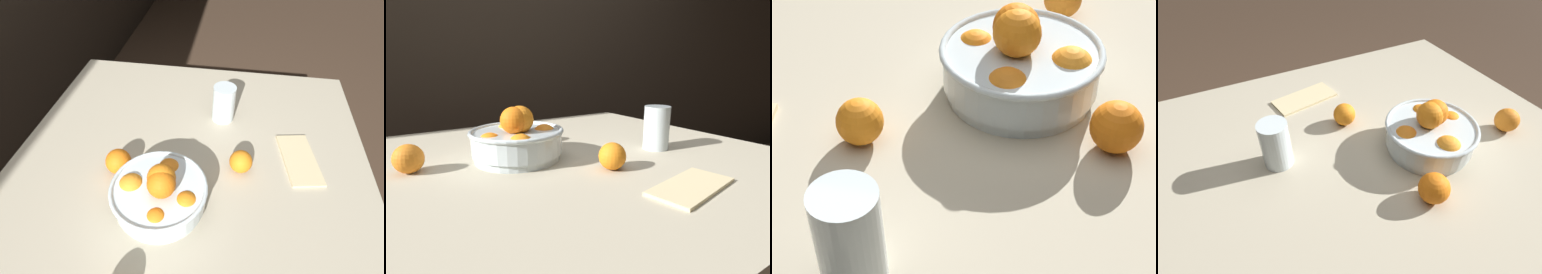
# 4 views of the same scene
# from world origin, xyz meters

# --- Properties ---
(ground_plane) EXTENTS (12.00, 12.00, 0.00)m
(ground_plane) POSITION_xyz_m (0.00, 0.00, 0.00)
(ground_plane) COLOR #4C3828
(dining_table) EXTENTS (1.22, 1.15, 0.75)m
(dining_table) POSITION_xyz_m (0.00, 0.00, 0.68)
(dining_table) COLOR #B7AD93
(dining_table) RESTS_ON ground_plane
(fruit_bowl) EXTENTS (0.26, 0.26, 0.15)m
(fruit_bowl) POSITION_xyz_m (-0.14, 0.05, 0.80)
(fruit_bowl) COLOR silver
(fruit_bowl) RESTS_ON dining_table
(juice_glass) EXTENTS (0.08, 0.08, 0.14)m
(juice_glass) POSITION_xyz_m (0.27, -0.09, 0.81)
(juice_glass) COLOR #F4A314
(juice_glass) RESTS_ON dining_table
(orange_loose_near_bowl) EXTENTS (0.08, 0.08, 0.08)m
(orange_loose_near_bowl) POSITION_xyz_m (-0.03, 0.21, 0.78)
(orange_loose_near_bowl) COLOR orange
(orange_loose_near_bowl) RESTS_ON dining_table
(orange_loose_front) EXTENTS (0.07, 0.07, 0.07)m
(orange_loose_front) POSITION_xyz_m (-0.41, 0.09, 0.78)
(orange_loose_front) COLOR orange
(orange_loose_front) RESTS_ON dining_table
(orange_loose_aside) EXTENTS (0.07, 0.07, 0.07)m
(orange_loose_aside) POSITION_xyz_m (0.03, -0.16, 0.78)
(orange_loose_aside) COLOR orange
(orange_loose_aside) RESTS_ON dining_table
(napkin) EXTENTS (0.23, 0.14, 0.01)m
(napkin) POSITION_xyz_m (0.10, -0.35, 0.75)
(napkin) COLOR beige
(napkin) RESTS_ON dining_table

